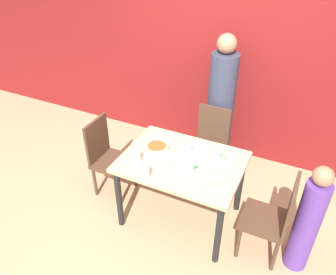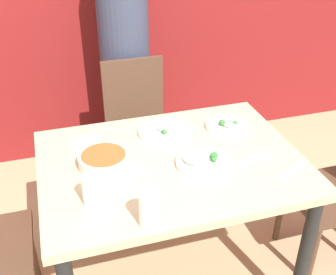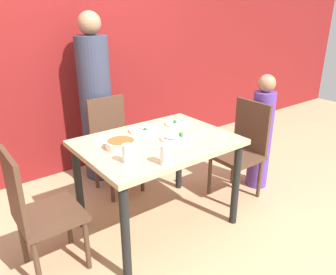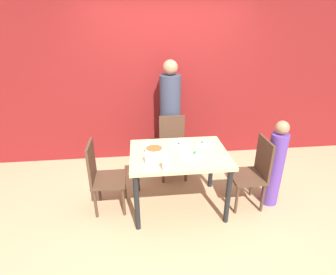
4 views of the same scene
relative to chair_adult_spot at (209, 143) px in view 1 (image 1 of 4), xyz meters
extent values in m
plane|color=tan|center=(-0.02, -0.77, -0.48)|extent=(10.00, 10.00, 0.00)
cube|color=maroon|center=(-0.02, 0.67, 0.87)|extent=(10.00, 0.06, 2.70)
cube|color=tan|center=(-0.02, -0.77, 0.26)|extent=(1.15, 0.85, 0.04)
cylinder|color=black|center=(-0.54, -1.13, -0.12)|extent=(0.06, 0.06, 0.72)
cylinder|color=black|center=(0.49, -1.13, -0.12)|extent=(0.06, 0.06, 0.72)
cylinder|color=black|center=(-0.54, -0.40, -0.12)|extent=(0.06, 0.06, 0.72)
cylinder|color=black|center=(0.49, -0.40, -0.12)|extent=(0.06, 0.06, 0.72)
cube|color=#4C3323|center=(0.00, -0.07, -0.07)|extent=(0.40, 0.40, 0.04)
cube|color=#4C3323|center=(0.00, 0.11, 0.19)|extent=(0.38, 0.03, 0.47)
cylinder|color=#4C3323|center=(-0.16, -0.24, -0.29)|extent=(0.04, 0.04, 0.39)
cylinder|color=#4C3323|center=(0.17, -0.24, -0.29)|extent=(0.04, 0.04, 0.39)
cylinder|color=#4C3323|center=(-0.16, 0.09, -0.29)|extent=(0.04, 0.04, 0.39)
cylinder|color=#4C3323|center=(0.17, 0.09, -0.29)|extent=(0.04, 0.04, 0.39)
cube|color=#4C3323|center=(0.82, -0.84, -0.07)|extent=(0.40, 0.40, 0.04)
cube|color=#4C3323|center=(1.01, -0.84, 0.19)|extent=(0.03, 0.38, 0.47)
cylinder|color=#4C3323|center=(0.66, -0.67, -0.29)|extent=(0.04, 0.04, 0.39)
cylinder|color=#4C3323|center=(0.66, -1.00, -0.29)|extent=(0.04, 0.04, 0.39)
cylinder|color=#4C3323|center=(0.99, -0.67, -0.29)|extent=(0.04, 0.04, 0.39)
cylinder|color=#4C3323|center=(0.99, -1.00, -0.29)|extent=(0.04, 0.04, 0.39)
cube|color=#4C3323|center=(-0.87, -0.72, -0.07)|extent=(0.40, 0.40, 0.04)
cube|color=#4C3323|center=(-1.05, -0.72, 0.19)|extent=(0.03, 0.38, 0.47)
cylinder|color=#4C3323|center=(-0.70, -0.88, -0.29)|extent=(0.04, 0.04, 0.39)
cylinder|color=#4C3323|center=(-0.70, -0.55, -0.29)|extent=(0.04, 0.04, 0.39)
cylinder|color=#4C3323|center=(-1.03, -0.88, -0.29)|extent=(0.04, 0.04, 0.39)
cylinder|color=#4C3323|center=(-1.03, -0.55, -0.29)|extent=(0.04, 0.04, 0.39)
cylinder|color=#33384C|center=(0.00, 0.33, 0.25)|extent=(0.32, 0.32, 1.46)
sphere|color=#9E7051|center=(0.00, 0.33, 1.09)|extent=(0.22, 0.22, 0.22)
cylinder|color=#5B3893|center=(1.16, -0.84, 0.00)|extent=(0.21, 0.21, 0.97)
sphere|color=#9E7051|center=(1.16, -0.84, 0.57)|extent=(0.16, 0.16, 0.16)
cylinder|color=silver|center=(-0.31, -0.72, 0.30)|extent=(0.22, 0.22, 0.06)
cylinder|color=#BC5123|center=(-0.31, -0.72, 0.33)|extent=(0.19, 0.19, 0.01)
cylinder|color=white|center=(0.33, -0.57, 0.29)|extent=(0.21, 0.21, 0.02)
ellipsoid|color=white|center=(0.35, -0.58, 0.30)|extent=(0.10, 0.10, 0.02)
sphere|color=#2D702D|center=(0.30, -0.58, 0.31)|extent=(0.03, 0.03, 0.03)
sphere|color=#2D702D|center=(0.36, -0.60, 0.31)|extent=(0.03, 0.03, 0.03)
cone|color=orange|center=(0.36, -0.54, 0.31)|extent=(0.02, 0.02, 0.03)
cylinder|color=white|center=(0.01, -0.54, 0.29)|extent=(0.25, 0.25, 0.02)
ellipsoid|color=white|center=(0.04, -0.52, 0.30)|extent=(0.12, 0.12, 0.02)
cone|color=orange|center=(0.06, -0.50, 0.31)|extent=(0.02, 0.02, 0.02)
sphere|color=#2D702D|center=(0.00, -0.57, 0.31)|extent=(0.03, 0.03, 0.03)
cylinder|color=white|center=(0.10, -0.84, 0.29)|extent=(0.24, 0.24, 0.02)
ellipsoid|color=white|center=(0.07, -0.83, 0.31)|extent=(0.11, 0.11, 0.03)
sphere|color=#2D702D|center=(0.14, -0.86, 0.31)|extent=(0.03, 0.03, 0.03)
sphere|color=#2D702D|center=(0.15, -0.83, 0.31)|extent=(0.03, 0.03, 0.03)
sphere|color=#2D702D|center=(0.14, -0.83, 0.31)|extent=(0.03, 0.03, 0.03)
cylinder|color=silver|center=(-0.22, -1.13, 0.34)|extent=(0.07, 0.07, 0.13)
cylinder|color=silver|center=(-0.40, -0.96, 0.34)|extent=(0.07, 0.07, 0.12)
cube|color=white|center=(-0.36, -0.53, 0.28)|extent=(0.14, 0.14, 0.01)
cube|color=silver|center=(0.44, -1.00, 0.28)|extent=(0.17, 0.10, 0.01)
cube|color=silver|center=(0.33, -0.87, 0.28)|extent=(0.18, 0.06, 0.01)
camera|label=1|loc=(0.91, -3.05, 2.20)|focal=35.00mm
camera|label=2|loc=(-0.49, -2.24, 1.32)|focal=45.00mm
camera|label=3|loc=(-1.36, -2.65, 1.21)|focal=35.00mm
camera|label=4|loc=(-0.46, -3.47, 1.70)|focal=28.00mm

